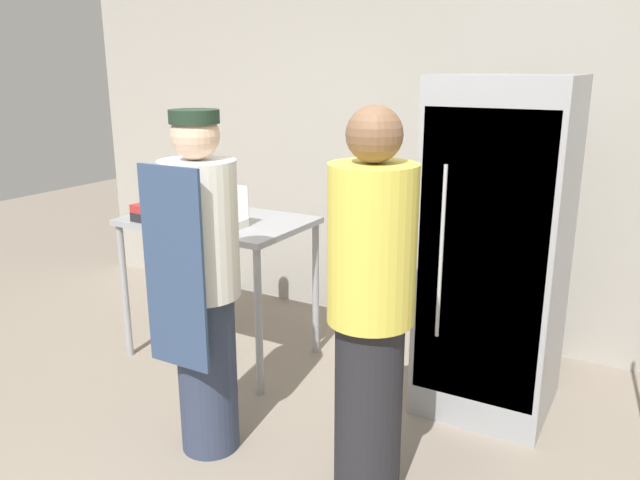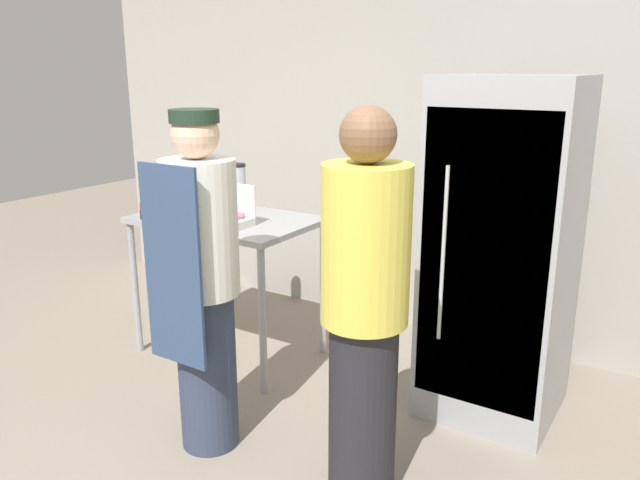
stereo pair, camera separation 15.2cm
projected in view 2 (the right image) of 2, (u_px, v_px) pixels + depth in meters
The scene contains 8 objects.
back_wall at pixel (465, 126), 4.17m from camera, with size 6.40×0.12×2.97m, color #ADA89E.
refrigerator at pixel (502, 253), 3.30m from camera, with size 0.69×0.72×1.83m.
prep_counter at pixel (227, 233), 4.01m from camera, with size 1.14×0.73×0.93m.
donut_box at pixel (229, 218), 3.76m from camera, with size 0.27×0.20×0.25m.
blender_pitcher at pixel (239, 189), 4.18m from camera, with size 0.13×0.13×0.31m.
binder_stack at pixel (171, 210), 3.94m from camera, with size 0.31×0.28×0.10m.
person_baker at pixel (202, 281), 2.97m from camera, with size 0.36×0.37×1.68m.
person_customer at pixel (364, 312), 2.59m from camera, with size 0.37×0.37×1.72m.
Camera 2 is at (1.45, -1.66, 1.86)m, focal length 35.00 mm.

